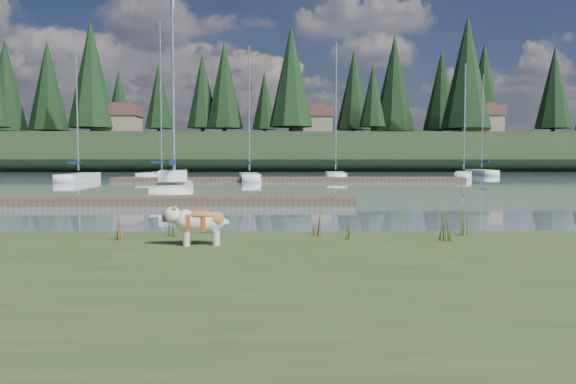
{
  "coord_description": "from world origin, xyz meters",
  "views": [
    {
      "loc": [
        1.21,
        -11.87,
        1.69
      ],
      "look_at": [
        1.41,
        -0.5,
        1.02
      ],
      "focal_mm": 35.0,
      "sensor_mm": 36.0,
      "label": 1
    }
  ],
  "objects": [
    {
      "name": "weed_2",
      "position": [
        3.96,
        -2.78,
        0.59
      ],
      "size": [
        0.17,
        0.14,
        0.58
      ],
      "color": "#475B23",
      "rests_on": "bank"
    },
    {
      "name": "house_1",
      "position": [
        6.0,
        71.0,
        7.31
      ],
      "size": [
        6.3,
        5.3,
        4.65
      ],
      "color": "gray",
      "rests_on": "ridge"
    },
    {
      "name": "sailboat_bg_3",
      "position": [
        6.02,
        35.22,
        0.33
      ],
      "size": [
        2.0,
        7.79,
        11.36
      ],
      "rotation": [
        0.0,
        0.0,
        1.51
      ],
      "color": "white",
      "rests_on": "ground"
    },
    {
      "name": "sailboat_bg_5",
      "position": [
        22.29,
        46.43,
        0.32
      ],
      "size": [
        1.64,
        7.28,
        10.44
      ],
      "rotation": [
        0.0,
        0.0,
        1.54
      ],
      "color": "white",
      "rests_on": "ground"
    },
    {
      "name": "sailboat_bg_2",
      "position": [
        -1.06,
        31.94,
        0.33
      ],
      "size": [
        2.04,
        6.93,
        10.38
      ],
      "rotation": [
        0.0,
        0.0,
        1.67
      ],
      "color": "white",
      "rests_on": "ground"
    },
    {
      "name": "conifer_7",
      "position": [
        42.0,
        71.0,
        12.19
      ],
      "size": [
        5.28,
        5.28,
        13.2
      ],
      "color": "#382619",
      "rests_on": "ridge"
    },
    {
      "name": "sailboat_bg_0",
      "position": [
        -14.06,
        31.85,
        0.32
      ],
      "size": [
        1.8,
        7.62,
        11.01
      ],
      "rotation": [
        0.0,
        0.0,
        1.61
      ],
      "color": "white",
      "rests_on": "ground"
    },
    {
      "name": "weed_0",
      "position": [
        -0.59,
        -2.15,
        0.6
      ],
      "size": [
        0.17,
        0.14,
        0.59
      ],
      "color": "#475B23",
      "rests_on": "bank"
    },
    {
      "name": "sailboat_main",
      "position": [
        -3.65,
        14.39,
        0.42
      ],
      "size": [
        2.99,
        8.72,
        12.35
      ],
      "rotation": [
        0.0,
        0.0,
        1.73
      ],
      "color": "white",
      "rests_on": "ground"
    },
    {
      "name": "house_2",
      "position": [
        30.0,
        69.0,
        7.31
      ],
      "size": [
        6.3,
        5.3,
        4.65
      ],
      "color": "gray",
      "rests_on": "ridge"
    },
    {
      "name": "weed_4",
      "position": [
        2.47,
        -2.56,
        0.5
      ],
      "size": [
        0.17,
        0.14,
        0.36
      ],
      "color": "#475B23",
      "rests_on": "bank"
    },
    {
      "name": "bank",
      "position": [
        0.0,
        -6.0,
        0.17
      ],
      "size": [
        60.0,
        9.0,
        0.35
      ],
      "primitive_type": "cube",
      "color": "#374C20",
      "rests_on": "ground"
    },
    {
      "name": "dock_near",
      "position": [
        -4.0,
        9.0,
        0.15
      ],
      "size": [
        16.0,
        2.0,
        0.3
      ],
      "primitive_type": "cube",
      "color": "#4C3D2C",
      "rests_on": "ground"
    },
    {
      "name": "house_0",
      "position": [
        -22.0,
        70.0,
        7.31
      ],
      "size": [
        6.3,
        5.3,
        4.65
      ],
      "color": "gray",
      "rests_on": "ridge"
    },
    {
      "name": "conifer_3",
      "position": [
        -10.0,
        72.0,
        11.74
      ],
      "size": [
        4.84,
        4.84,
        12.25
      ],
      "color": "#382619",
      "rests_on": "ridge"
    },
    {
      "name": "weed_3",
      "position": [
        -1.39,
        -2.57,
        0.61
      ],
      "size": [
        0.17,
        0.14,
        0.63
      ],
      "color": "#475B23",
      "rests_on": "bank"
    },
    {
      "name": "ridge",
      "position": [
        0.0,
        73.0,
        2.5
      ],
      "size": [
        200.0,
        20.0,
        5.0
      ],
      "primitive_type": "cube",
      "color": "black",
      "rests_on": "ground"
    },
    {
      "name": "conifer_5",
      "position": [
        15.0,
        70.0,
        10.83
      ],
      "size": [
        3.96,
        3.96,
        10.35
      ],
      "color": "#382619",
      "rests_on": "ridge"
    },
    {
      "name": "weed_5",
      "position": [
        4.48,
        -2.1,
        0.61
      ],
      "size": [
        0.17,
        0.14,
        0.63
      ],
      "color": "#475B23",
      "rests_on": "bank"
    },
    {
      "name": "weed_1",
      "position": [
        1.84,
        -2.23,
        0.58
      ],
      "size": [
        0.17,
        0.14,
        0.56
      ],
      "color": "#475B23",
      "rests_on": "bank"
    },
    {
      "name": "sailboat_bg_4",
      "position": [
        17.45,
        36.87,
        0.33
      ],
      "size": [
        3.44,
        6.7,
        9.95
      ],
      "rotation": [
        0.0,
        0.0,
        1.23
      ],
      "color": "white",
      "rests_on": "ground"
    },
    {
      "name": "conifer_6",
      "position": [
        28.0,
        68.0,
        13.99
      ],
      "size": [
        7.04,
        7.04,
        17.0
      ],
      "color": "#382619",
      "rests_on": "ridge"
    },
    {
      "name": "conifer_2",
      "position": [
        -25.0,
        68.0,
        13.54
      ],
      "size": [
        6.6,
        6.6,
        16.05
      ],
      "color": "#382619",
      "rests_on": "ridge"
    },
    {
      "name": "sailboat_bg_1",
      "position": [
        -8.64,
        36.94,
        0.32
      ],
      "size": [
        2.65,
        9.22,
        13.44
      ],
      "rotation": [
        0.0,
        0.0,
        1.47
      ],
      "color": "white",
      "rests_on": "ground"
    },
    {
      "name": "mud_lip",
      "position": [
        0.0,
        -1.6,
        0.07
      ],
      "size": [
        60.0,
        0.5,
        0.14
      ],
      "primitive_type": "cube",
      "color": "#33281C",
      "rests_on": "ground"
    },
    {
      "name": "dock_far",
      "position": [
        2.0,
        30.0,
        0.15
      ],
      "size": [
        26.0,
        2.2,
        0.3
      ],
      "primitive_type": "cube",
      "color": "#4C3D2C",
      "rests_on": "ground"
    },
    {
      "name": "ground",
      "position": [
        0.0,
        30.0,
        0.0
      ],
      "size": [
        200.0,
        200.0,
        0.0
      ],
      "primitive_type": "plane",
      "color": "#849AAE",
      "rests_on": "ground"
    },
    {
      "name": "conifer_4",
      "position": [
        3.0,
        66.0,
        13.09
      ],
      "size": [
        6.16,
        6.16,
        15.1
      ],
      "color": "#382619",
      "rests_on": "ridge"
    },
    {
      "name": "bulldog",
      "position": [
        -0.02,
        -3.13,
        0.72
      ],
      "size": [
        1.01,
        0.49,
        0.6
      ],
      "rotation": [
        0.0,
        0.0,
        3.26
      ],
      "color": "silver",
      "rests_on": "bank"
    }
  ]
}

